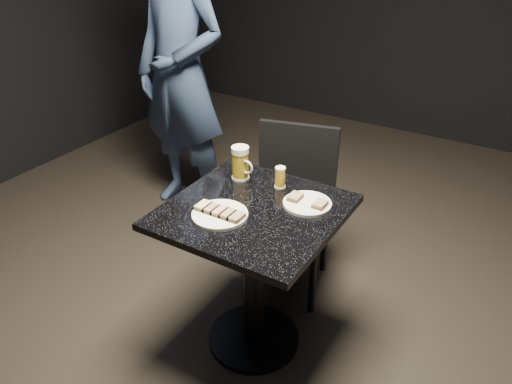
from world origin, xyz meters
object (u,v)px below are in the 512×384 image
beer_mug (241,163)px  chair (291,200)px  patron (181,74)px  table (254,256)px  plate_large (220,215)px  plate_small (307,204)px  beer_tumbler (280,177)px

beer_mug → chair: beer_mug is taller
patron → table: patron is taller
plate_large → patron: (-1.00, 1.01, 0.17)m
plate_large → beer_mug: (-0.10, 0.32, 0.07)m
plate_small → patron: bearing=149.4°
plate_large → beer_tumbler: 0.36m
plate_small → table: 0.34m
plate_large → beer_tumbler: beer_tumbler is taller
beer_mug → beer_tumbler: (0.19, 0.02, -0.03)m
patron → beer_tumbler: size_ratio=18.95×
plate_small → beer_tumbler: 0.20m
patron → chair: bearing=-16.6°
patron → table: 1.47m
beer_mug → chair: 0.47m
plate_small → patron: (-1.27, 0.75, 0.17)m
beer_tumbler → beer_mug: bearing=-173.1°
plate_large → plate_small: bearing=44.9°
chair → beer_mug: bearing=-106.7°
plate_large → chair: chair is taller
table → beer_tumbler: bearing=89.2°
beer_mug → patron: bearing=142.3°
patron → beer_mug: (0.90, -0.69, -0.10)m
beer_tumbler → plate_large: bearing=-104.6°
patron → beer_mug: patron is taller
patron → chair: 1.14m
plate_small → table: (-0.18, -0.14, -0.25)m
plate_large → beer_mug: bearing=108.2°
chair → table: bearing=-80.1°
beer_mug → beer_tumbler: bearing=6.9°
plate_small → table: plate_small is taller
plate_large → plate_small: 0.37m
plate_large → table: size_ratio=0.31×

